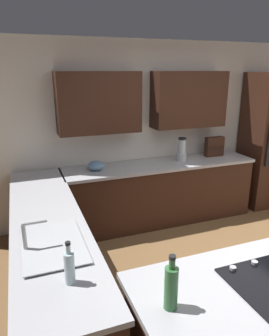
% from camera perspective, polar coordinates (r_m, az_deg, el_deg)
% --- Properties ---
extents(ground_plane, '(14.00, 14.00, 0.00)m').
position_cam_1_polar(ground_plane, '(3.68, 18.24, -20.11)').
color(ground_plane, brown).
extents(wall_back, '(6.00, 0.44, 2.60)m').
position_cam_1_polar(wall_back, '(4.70, 3.58, 8.15)').
color(wall_back, white).
rests_on(wall_back, ground).
extents(lower_cabinets_back, '(2.80, 0.60, 0.86)m').
position_cam_1_polar(lower_cabinets_back, '(4.68, 4.67, -4.68)').
color(lower_cabinets_back, '#381E14').
rests_on(lower_cabinets_back, ground).
extents(countertop_back, '(2.84, 0.64, 0.04)m').
position_cam_1_polar(countertop_back, '(4.53, 4.81, 0.60)').
color(countertop_back, '#B2B2B7').
rests_on(countertop_back, lower_cabinets_back).
extents(lower_cabinets_side, '(0.60, 2.90, 0.86)m').
position_cam_1_polar(lower_cabinets_side, '(3.26, -15.09, -15.87)').
color(lower_cabinets_side, '#381E14').
rests_on(lower_cabinets_side, ground).
extents(countertop_side, '(0.64, 2.94, 0.04)m').
position_cam_1_polar(countertop_side, '(3.04, -15.76, -8.75)').
color(countertop_side, '#B2B2B7').
rests_on(countertop_side, lower_cabinets_side).
extents(wall_oven, '(0.80, 0.66, 2.16)m').
position_cam_1_polar(wall_oven, '(5.58, 23.36, 4.55)').
color(wall_oven, '#381E14').
rests_on(wall_oven, ground).
extents(sink_unit, '(0.46, 0.70, 0.23)m').
position_cam_1_polar(sink_unit, '(2.54, -14.79, -13.27)').
color(sink_unit, '#515456').
rests_on(sink_unit, countertop_side).
extents(blender, '(0.15, 0.15, 0.35)m').
position_cam_1_polar(blender, '(4.67, 8.62, 3.11)').
color(blender, silver).
rests_on(blender, countertop_back).
extents(mixing_bowl, '(0.23, 0.23, 0.13)m').
position_cam_1_polar(mixing_bowl, '(4.23, -7.04, 0.45)').
color(mixing_bowl, '#668CB2').
rests_on(mixing_bowl, countertop_back).
extents(spice_rack, '(0.30, 0.11, 0.30)m').
position_cam_1_polar(spice_rack, '(5.02, 14.34, 3.81)').
color(spice_rack, '#381E14').
rests_on(spice_rack, countertop_back).
extents(dish_soap_bottle, '(0.07, 0.07, 0.29)m').
position_cam_1_polar(dish_soap_bottle, '(2.08, -11.78, -17.21)').
color(dish_soap_bottle, silver).
rests_on(dish_soap_bottle, countertop_side).
extents(oil_bottle, '(0.08, 0.08, 0.34)m').
position_cam_1_polar(oil_bottle, '(1.87, 6.69, -20.70)').
color(oil_bottle, '#336B38').
rests_on(oil_bottle, island_top).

